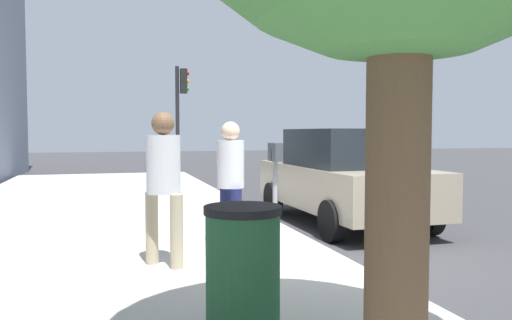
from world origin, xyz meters
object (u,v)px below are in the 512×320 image
parked_sedan_near (343,176)px  parking_meter (275,171)px  trash_bin (243,272)px  pedestrian_bystander (164,175)px  traffic_signal (181,104)px  pedestrian_at_meter (230,174)px

parked_sedan_near → parking_meter: bearing=132.9°
parking_meter → trash_bin: 3.49m
pedestrian_bystander → parked_sedan_near: 4.49m
traffic_signal → trash_bin: traffic_signal is taller
trash_bin → pedestrian_at_meter: bearing=-11.5°
pedestrian_bystander → traffic_signal: (10.08, -1.57, 1.36)m
pedestrian_at_meter → traffic_signal: (9.31, -0.59, 1.43)m
trash_bin → traffic_signal: bearing=-5.6°
pedestrian_bystander → trash_bin: pedestrian_bystander is taller
pedestrian_at_meter → pedestrian_bystander: bearing=-151.9°
pedestrian_at_meter → parked_sedan_near: size_ratio=0.38×
pedestrian_bystander → traffic_signal: bearing=40.6°
parking_meter → pedestrian_bystander: 1.89m
pedestrian_at_meter → parked_sedan_near: 3.25m
pedestrian_at_meter → pedestrian_bystander: pedestrian_bystander is taller
pedestrian_bystander → traffic_signal: size_ratio=0.50×
parking_meter → parked_sedan_near: (1.78, -1.92, -0.27)m
parking_meter → trash_bin: parking_meter is taller
parking_meter → pedestrian_at_meter: 0.70m
pedestrian_bystander → pedestrian_at_meter: bearing=-2.5°
traffic_signal → trash_bin: (-12.37, 1.22, -1.92)m
parked_sedan_near → pedestrian_at_meter: bearing=126.5°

